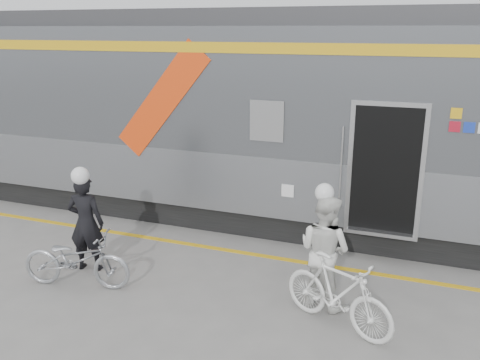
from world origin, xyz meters
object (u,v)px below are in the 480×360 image
at_px(man, 86,223).
at_px(bicycle_right, 338,293).
at_px(bicycle_left, 76,260).
at_px(woman, 325,250).

relative_size(man, bicycle_right, 0.97).
height_order(man, bicycle_right, man).
xyz_separation_m(man, bicycle_left, (0.20, -0.55, -0.36)).
distance_m(man, woman, 3.78).
height_order(bicycle_left, bicycle_right, bicycle_right).
distance_m(bicycle_left, woman, 3.68).
bearing_deg(man, woman, 172.23).
xyz_separation_m(woman, bicycle_right, (0.30, -0.55, -0.32)).
relative_size(bicycle_left, woman, 1.03).
distance_m(woman, bicycle_right, 0.70).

